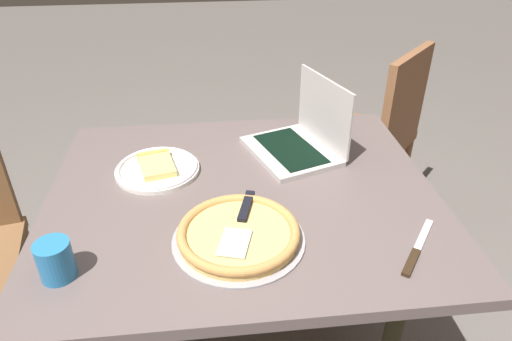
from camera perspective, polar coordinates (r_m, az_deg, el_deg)
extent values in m
cube|color=#605351|center=(1.37, -1.63, -3.24)|extent=(1.13, 0.95, 0.03)
cylinder|color=#2A2817|center=(1.89, -13.40, -6.61)|extent=(0.05, 0.05, 0.69)
cylinder|color=#2A2817|center=(1.92, 8.35, -5.24)|extent=(0.05, 0.05, 0.69)
cube|color=#BCB5B2|center=(1.55, 4.23, 2.37)|extent=(0.32, 0.36, 0.02)
cube|color=black|center=(1.54, 4.25, 2.71)|extent=(0.23, 0.30, 0.00)
cube|color=#BCB5B2|center=(1.55, 8.38, 7.24)|extent=(0.11, 0.29, 0.23)
cube|color=silver|center=(1.55, 8.30, 7.22)|extent=(0.09, 0.26, 0.20)
cylinder|color=silver|center=(1.48, -12.01, 0.06)|extent=(0.26, 0.26, 0.01)
torus|color=silver|center=(1.47, -12.05, 0.39)|extent=(0.25, 0.25, 0.01)
cube|color=#DEC86B|center=(1.47, -12.08, 0.62)|extent=(0.13, 0.16, 0.02)
cube|color=gold|center=(1.53, -12.50, 1.86)|extent=(0.10, 0.04, 0.03)
cylinder|color=#9F9BA0|center=(1.19, -2.14, -8.49)|extent=(0.34, 0.34, 0.01)
cylinder|color=#E3B966|center=(1.18, -2.15, -7.96)|extent=(0.30, 0.30, 0.02)
torus|color=tan|center=(1.17, -2.16, -7.53)|extent=(0.31, 0.31, 0.03)
cube|color=#A7BCBC|center=(1.13, -2.65, -8.84)|extent=(0.10, 0.12, 0.00)
cube|color=black|center=(1.24, -1.21, -4.37)|extent=(0.06, 0.13, 0.01)
cube|color=silver|center=(1.26, 19.68, -8.01)|extent=(0.12, 0.16, 0.00)
cube|color=black|center=(1.18, 18.54, -10.68)|extent=(0.08, 0.09, 0.01)
cylinder|color=teal|center=(1.16, -23.46, -10.10)|extent=(0.08, 0.08, 0.09)
cylinder|color=#422E1D|center=(1.14, -23.75, -9.10)|extent=(0.07, 0.07, 0.01)
cylinder|color=brown|center=(2.03, -25.36, -11.13)|extent=(0.03, 0.03, 0.42)
cube|color=brown|center=(2.30, 12.49, 3.90)|extent=(0.60, 0.60, 0.04)
cube|color=brown|center=(2.14, 17.85, 8.01)|extent=(0.30, 0.31, 0.44)
cylinder|color=brown|center=(2.64, 10.11, 2.22)|extent=(0.03, 0.03, 0.42)
cylinder|color=brown|center=(2.35, 5.60, -1.42)|extent=(0.03, 0.03, 0.42)
cylinder|color=brown|center=(2.51, 17.70, -0.50)|extent=(0.03, 0.03, 0.42)
cylinder|color=brown|center=(2.21, 13.94, -4.71)|extent=(0.03, 0.03, 0.42)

